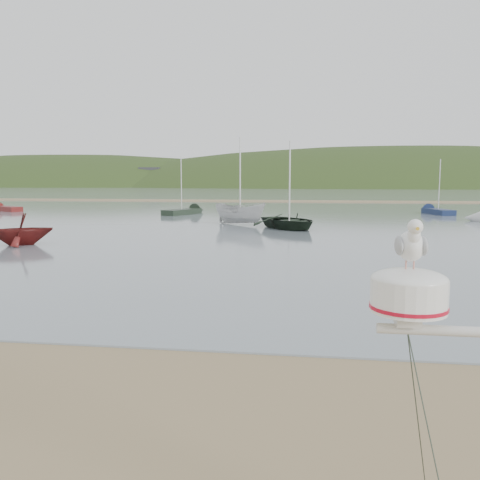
# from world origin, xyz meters

# --- Properties ---
(ground) EXTENTS (560.00, 560.00, 0.00)m
(ground) POSITION_xyz_m (0.00, 0.00, 0.00)
(ground) COLOR olive
(ground) RESTS_ON ground
(water) EXTENTS (560.00, 256.00, 0.04)m
(water) POSITION_xyz_m (0.00, 132.00, 0.02)
(water) COLOR slate
(water) RESTS_ON ground
(sandbar) EXTENTS (560.00, 7.00, 0.07)m
(sandbar) POSITION_xyz_m (0.00, 70.00, 0.07)
(sandbar) COLOR olive
(sandbar) RESTS_ON water
(hill_ridge) EXTENTS (620.00, 180.00, 80.00)m
(hill_ridge) POSITION_xyz_m (18.52, 235.00, -19.70)
(hill_ridge) COLOR #233516
(hill_ridge) RESTS_ON ground
(far_cottages) EXTENTS (294.40, 6.30, 8.00)m
(far_cottages) POSITION_xyz_m (3.00, 196.00, 4.00)
(far_cottages) COLOR white
(far_cottages) RESTS_ON ground
(boat_dark) EXTENTS (3.54, 3.02, 5.09)m
(boat_dark) POSITION_xyz_m (1.95, 28.46, 2.58)
(boat_dark) COLOR black
(boat_dark) RESTS_ON water
(boat_red) EXTENTS (2.74, 3.07, 3.04)m
(boat_red) POSITION_xyz_m (-11.11, 18.30, 1.56)
(boat_red) COLOR #5B1614
(boat_red) RESTS_ON water
(boat_white) EXTENTS (2.21, 2.20, 4.31)m
(boat_white) POSITION_xyz_m (-1.74, 31.19, 2.20)
(boat_white) COLOR silver
(boat_white) RESTS_ON water
(sailboat_dark_mid) EXTENTS (3.52, 5.95, 5.85)m
(sailboat_dark_mid) POSITION_xyz_m (-8.13, 42.21, 0.30)
(sailboat_dark_mid) COLOR black
(sailboat_dark_mid) RESTS_ON ground
(sailboat_blue_far) EXTENTS (2.64, 5.72, 5.58)m
(sailboat_blue_far) POSITION_xyz_m (14.90, 45.79, 0.30)
(sailboat_blue_far) COLOR #121E40
(sailboat_blue_far) RESTS_ON ground
(dinghy_red_far) EXTENTS (5.07, 3.62, 1.25)m
(dinghy_red_far) POSITION_xyz_m (-28.74, 43.68, 0.29)
(dinghy_red_far) COLOR #5B1614
(dinghy_red_far) RESTS_ON ground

